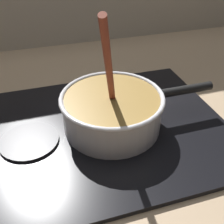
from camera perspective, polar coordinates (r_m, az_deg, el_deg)
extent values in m
cube|color=#9E8466|center=(0.56, 3.83, -18.25)|extent=(2.40, 1.60, 0.04)
cube|color=black|center=(0.67, 0.00, -3.31)|extent=(0.56, 0.48, 0.01)
torus|color=#592D0C|center=(0.66, 0.00, -2.64)|extent=(0.16, 0.16, 0.01)
cylinder|color=#262628|center=(0.65, -17.14, -5.80)|extent=(0.13, 0.13, 0.01)
cylinder|color=silver|center=(0.64, 0.00, 0.00)|extent=(0.23, 0.23, 0.08)
cylinder|color=olive|center=(0.64, 0.00, 0.29)|extent=(0.22, 0.22, 0.08)
torus|color=silver|center=(0.62, 0.00, 3.14)|extent=(0.24, 0.24, 0.01)
cylinder|color=black|center=(0.69, 15.19, 4.56)|extent=(0.15, 0.02, 0.02)
cylinder|color=#EDD88C|center=(0.61, 0.71, 1.39)|extent=(0.03, 0.03, 0.01)
cylinder|color=#E5CC7A|center=(0.69, -0.70, 6.14)|extent=(0.03, 0.03, 0.01)
cylinder|color=#E5CC7A|center=(0.65, -4.95, 3.81)|extent=(0.03, 0.03, 0.01)
cylinder|color=#EDD88C|center=(0.65, -0.14, 3.81)|extent=(0.03, 0.03, 0.01)
cylinder|color=beige|center=(0.66, 5.83, 4.54)|extent=(0.03, 0.03, 0.01)
cylinder|color=maroon|center=(0.51, -0.72, 9.26)|extent=(0.07, 0.14, 0.24)
cube|color=brown|center=(0.63, 0.14, 2.36)|extent=(0.04, 0.05, 0.01)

